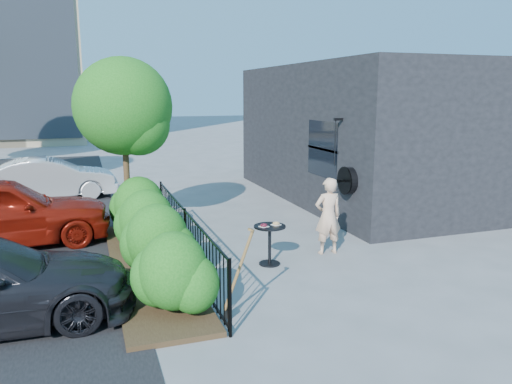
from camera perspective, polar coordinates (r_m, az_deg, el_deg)
name	(u,v)px	position (r m, az deg, el deg)	size (l,w,h in m)	color
ground	(261,257)	(10.00, 0.56, -7.39)	(120.00, 120.00, 0.00)	gray
shop_building	(379,132)	(16.03, 13.91, 6.66)	(6.22, 9.00, 4.00)	black
fence	(186,236)	(9.46, -8.06, -5.05)	(0.05, 6.05, 1.10)	black
planting_bed	(149,267)	(9.52, -12.15, -8.38)	(1.30, 6.00, 0.08)	#382616
shrubs	(152,231)	(9.42, -11.79, -4.35)	(1.10, 5.60, 1.24)	#196316
patio_tree	(127,112)	(11.73, -14.57, 8.79)	(2.20, 2.20, 3.94)	#3F2B19
cafe_table	(270,238)	(9.41, 1.58, -5.25)	(0.60, 0.60, 0.81)	black
woman	(328,216)	(10.09, 8.24, -2.73)	(0.57, 0.37, 1.55)	beige
shovel	(236,279)	(7.21, -2.25, -9.91)	(0.47, 0.18, 1.36)	brown
car_silver	(50,179)	(16.39, -22.45, 1.42)	(1.34, 3.86, 1.27)	silver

